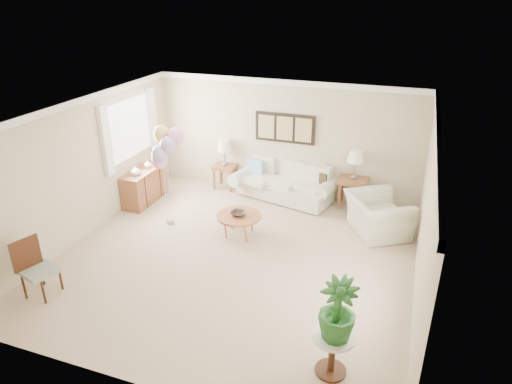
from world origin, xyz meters
TOP-DOWN VIEW (x-y plane):
  - ground_plane at (0.00, 0.00)m, footprint 6.00×6.00m
  - room_shell at (-0.11, 0.09)m, footprint 6.04×6.04m
  - wall_art_triptych at (0.00, 2.96)m, footprint 1.35×0.06m
  - sofa at (0.12, 2.73)m, footprint 2.48×1.32m
  - end_table_left at (-1.38, 2.80)m, footprint 0.53×0.48m
  - end_table_right at (1.60, 2.79)m, footprint 0.60×0.55m
  - lamp_left at (-1.38, 2.80)m, footprint 0.34×0.34m
  - lamp_right at (1.60, 2.79)m, footprint 0.35×0.35m
  - coffee_table at (-0.24, 0.79)m, footprint 0.85×0.85m
  - decor_bowl at (-0.25, 0.78)m, footprint 0.32×0.32m
  - armchair at (2.23, 1.76)m, footprint 1.46×1.51m
  - side_table at (2.08, -2.02)m, footprint 0.53×0.53m
  - potted_plant at (2.11, -2.05)m, footprint 0.55×0.55m
  - accent_chair at (-2.49, -1.95)m, footprint 0.58×0.58m
  - credenza at (-2.76, 1.50)m, footprint 0.46×1.20m
  - vase_white at (-2.74, 1.21)m, footprint 0.24×0.24m
  - vase_sage at (-2.74, 1.68)m, footprint 0.18×0.18m
  - balloon_cluster at (-1.70, 0.76)m, footprint 0.60×0.55m

SIDE VIEW (x-z plane):
  - ground_plane at x=0.00m, z-range 0.00..0.00m
  - sofa at x=0.12m, z-range -0.09..0.75m
  - credenza at x=-2.76m, z-range 0.00..0.74m
  - armchair at x=2.23m, z-range 0.00..0.75m
  - coffee_table at x=-0.24m, z-range 0.18..0.61m
  - side_table at x=2.08m, z-range 0.15..0.72m
  - decor_bowl at x=-0.25m, z-range 0.43..0.50m
  - end_table_left at x=-1.38m, z-range 0.19..0.77m
  - accent_chair at x=-2.49m, z-range 0.02..0.96m
  - end_table_right at x=1.60m, z-range 0.22..0.88m
  - vase_sage at x=-2.74m, z-range 0.74..0.91m
  - vase_white at x=-2.74m, z-range 0.74..0.94m
  - potted_plant at x=2.11m, z-range 0.58..1.38m
  - lamp_left at x=-1.38m, z-range 0.73..1.33m
  - lamp_right at x=1.60m, z-range 0.82..1.44m
  - wall_art_triptych at x=0.00m, z-range 1.23..1.88m
  - room_shell at x=-0.11m, z-range 0.33..2.93m
  - balloon_cluster at x=-1.70m, z-range 0.63..2.64m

